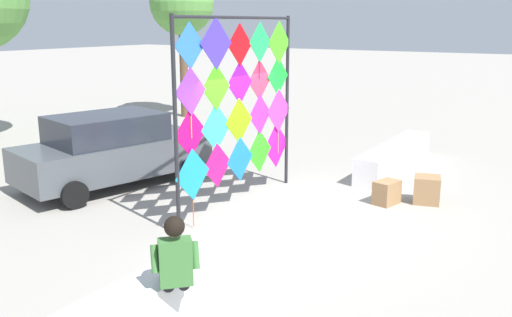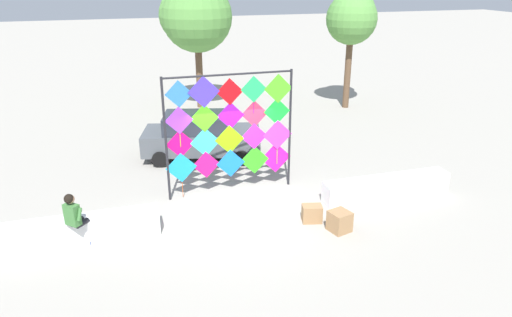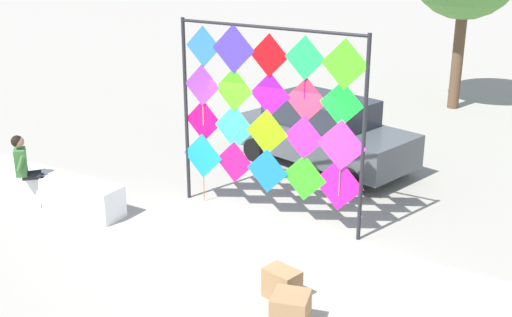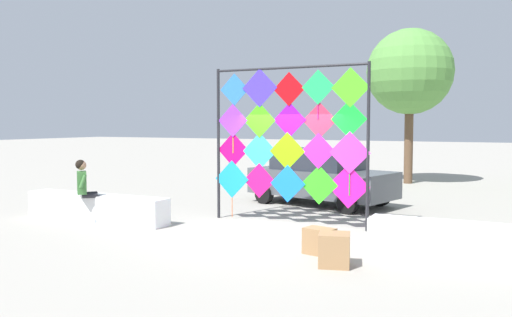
{
  "view_description": "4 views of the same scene",
  "coord_description": "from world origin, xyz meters",
  "px_view_note": "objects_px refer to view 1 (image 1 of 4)",
  "views": [
    {
      "loc": [
        -8.49,
        -4.51,
        3.45
      ],
      "look_at": [
        -0.59,
        0.49,
        1.15
      ],
      "focal_mm": 38.75,
      "sensor_mm": 36.0,
      "label": 1
    },
    {
      "loc": [
        -2.95,
        -11.22,
        6.16
      ],
      "look_at": [
        0.43,
        0.11,
        1.45
      ],
      "focal_mm": 32.95,
      "sensor_mm": 36.0,
      "label": 2
    },
    {
      "loc": [
        5.6,
        -8.58,
        5.18
      ],
      "look_at": [
        0.32,
        0.23,
        1.53
      ],
      "focal_mm": 46.0,
      "sensor_mm": 36.0,
      "label": 3
    },
    {
      "loc": [
        4.74,
        -9.97,
        2.3
      ],
      "look_at": [
        -0.38,
        0.29,
        1.55
      ],
      "focal_mm": 37.66,
      "sensor_mm": 36.0,
      "label": 4
    }
  ],
  "objects_px": {
    "seated_vendor": "(175,265)",
    "tree_broadleaf": "(180,2)",
    "parked_car": "(112,150)",
    "cardboard_box_large": "(387,192)",
    "kite_display_rack": "(240,100)",
    "cardboard_box_small": "(427,190)"
  },
  "relations": [
    {
      "from": "kite_display_rack",
      "to": "cardboard_box_large",
      "type": "relative_size",
      "value": 7.35
    },
    {
      "from": "seated_vendor",
      "to": "cardboard_box_large",
      "type": "xyz_separation_m",
      "value": [
        5.81,
        -0.4,
        -0.63
      ]
    },
    {
      "from": "seated_vendor",
      "to": "parked_car",
      "type": "height_order",
      "value": "parked_car"
    },
    {
      "from": "seated_vendor",
      "to": "parked_car",
      "type": "xyz_separation_m",
      "value": [
        3.87,
        5.07,
        -0.06
      ]
    },
    {
      "from": "kite_display_rack",
      "to": "cardboard_box_large",
      "type": "xyz_separation_m",
      "value": [
        1.59,
        -2.37,
        -1.82
      ]
    },
    {
      "from": "seated_vendor",
      "to": "tree_broadleaf",
      "type": "relative_size",
      "value": 0.28
    },
    {
      "from": "kite_display_rack",
      "to": "parked_car",
      "type": "xyz_separation_m",
      "value": [
        -0.35,
        3.1,
        -1.25
      ]
    },
    {
      "from": "seated_vendor",
      "to": "tree_broadleaf",
      "type": "distance_m",
      "value": 15.77
    },
    {
      "from": "kite_display_rack",
      "to": "cardboard_box_large",
      "type": "height_order",
      "value": "kite_display_rack"
    },
    {
      "from": "tree_broadleaf",
      "to": "parked_car",
      "type": "bearing_deg",
      "value": -149.62
    },
    {
      "from": "cardboard_box_small",
      "to": "tree_broadleaf",
      "type": "relative_size",
      "value": 0.1
    },
    {
      "from": "parked_car",
      "to": "tree_broadleaf",
      "type": "bearing_deg",
      "value": 30.38
    },
    {
      "from": "cardboard_box_large",
      "to": "parked_car",
      "type": "bearing_deg",
      "value": 109.55
    },
    {
      "from": "cardboard_box_small",
      "to": "cardboard_box_large",
      "type": "bearing_deg",
      "value": 127.02
    },
    {
      "from": "parked_car",
      "to": "cardboard_box_large",
      "type": "relative_size",
      "value": 8.43
    },
    {
      "from": "parked_car",
      "to": "cardboard_box_large",
      "type": "distance_m",
      "value": 5.83
    },
    {
      "from": "parked_car",
      "to": "tree_broadleaf",
      "type": "relative_size",
      "value": 0.82
    },
    {
      "from": "seated_vendor",
      "to": "tree_broadleaf",
      "type": "height_order",
      "value": "tree_broadleaf"
    },
    {
      "from": "kite_display_rack",
      "to": "tree_broadleaf",
      "type": "relative_size",
      "value": 0.71
    },
    {
      "from": "seated_vendor",
      "to": "tree_broadleaf",
      "type": "xyz_separation_m",
      "value": [
        11.91,
        9.78,
        3.35
      ]
    },
    {
      "from": "parked_car",
      "to": "kite_display_rack",
      "type": "bearing_deg",
      "value": -83.57
    },
    {
      "from": "seated_vendor",
      "to": "cardboard_box_small",
      "type": "bearing_deg",
      "value": -9.39
    }
  ]
}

